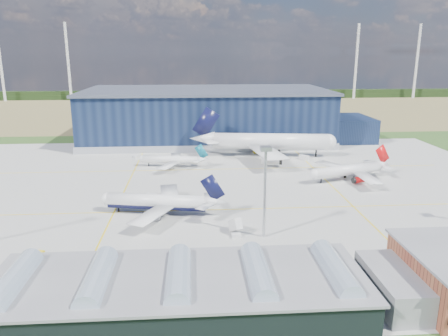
% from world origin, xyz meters
% --- Properties ---
extents(ground, '(600.00, 600.00, 0.00)m').
position_xyz_m(ground, '(0.00, 0.00, 0.00)').
color(ground, '#33511E').
rests_on(ground, ground).
extents(apron, '(220.00, 160.00, 0.08)m').
position_xyz_m(apron, '(0.00, 10.00, 0.03)').
color(apron, '#AEAEA9').
rests_on(apron, ground).
extents(farmland, '(600.00, 220.00, 0.01)m').
position_xyz_m(farmland, '(0.00, 220.00, 0.00)').
color(farmland, olive).
rests_on(farmland, ground).
extents(treeline, '(600.00, 8.00, 8.00)m').
position_xyz_m(treeline, '(0.00, 300.00, 4.00)').
color(treeline, black).
rests_on(treeline, ground).
extents(hangar, '(145.00, 62.00, 26.10)m').
position_xyz_m(hangar, '(2.81, 94.80, 11.62)').
color(hangar, '#101C37').
rests_on(hangar, ground).
extents(glass_concourse, '(78.00, 23.00, 8.60)m').
position_xyz_m(glass_concourse, '(-6.45, -60.00, 3.69)').
color(glass_concourse, black).
rests_on(glass_concourse, ground).
extents(light_mast_center, '(2.60, 2.60, 23.00)m').
position_xyz_m(light_mast_center, '(10.00, -30.00, 15.43)').
color(light_mast_center, '#B7B9BE').
rests_on(light_mast_center, ground).
extents(airliner_navy, '(42.54, 41.92, 11.83)m').
position_xyz_m(airliner_navy, '(-17.55, -12.00, 5.92)').
color(airliner_navy, white).
rests_on(airliner_navy, ground).
extents(airliner_red, '(44.16, 43.68, 11.43)m').
position_xyz_m(airliner_red, '(47.54, 17.06, 5.71)').
color(airliner_red, white).
rests_on(airliner_red, ground).
extents(airliner_widebody, '(71.30, 70.10, 20.81)m').
position_xyz_m(airliner_widebody, '(26.35, 55.00, 10.41)').
color(airliner_widebody, white).
rests_on(airliner_widebody, ground).
extents(airliner_regional, '(32.90, 32.40, 9.29)m').
position_xyz_m(airliner_regional, '(-16.24, 40.00, 4.64)').
color(airliner_regional, white).
rests_on(airliner_regional, ground).
extents(gse_tug_a, '(3.01, 3.99, 1.48)m').
position_xyz_m(gse_tug_a, '(-42.14, -38.37, 0.74)').
color(gse_tug_a, yellow).
rests_on(gse_tug_a, ground).
extents(gse_tug_b, '(2.04, 3.00, 1.29)m').
position_xyz_m(gse_tug_b, '(16.52, -40.33, 0.64)').
color(gse_tug_b, yellow).
rests_on(gse_tug_b, ground).
extents(gse_van_a, '(5.28, 3.94, 2.11)m').
position_xyz_m(gse_van_a, '(-19.72, -0.47, 1.06)').
color(gse_van_a, silver).
rests_on(gse_van_a, ground).
extents(gse_cart_a, '(2.41, 3.20, 1.26)m').
position_xyz_m(gse_cart_a, '(46.85, 21.12, 0.63)').
color(gse_cart_a, silver).
rests_on(gse_cart_a, ground).
extents(gse_van_b, '(4.02, 4.66, 1.97)m').
position_xyz_m(gse_van_b, '(39.75, 47.69, 0.98)').
color(gse_van_b, silver).
rests_on(gse_van_b, ground).
extents(gse_tug_c, '(2.00, 3.11, 1.34)m').
position_xyz_m(gse_tug_c, '(21.04, 62.00, 0.67)').
color(gse_tug_c, yellow).
rests_on(gse_tug_c, ground).
extents(gse_cart_b, '(3.14, 3.26, 1.18)m').
position_xyz_m(gse_cart_b, '(-32.00, 55.27, 0.59)').
color(gse_cart_b, silver).
rests_on(gse_cart_b, ground).
extents(airstair, '(3.28, 4.93, 2.93)m').
position_xyz_m(airstair, '(3.18, -27.18, 1.46)').
color(airstair, silver).
rests_on(airstair, ground).
extents(car_b, '(3.93, 1.51, 1.28)m').
position_xyz_m(car_b, '(11.73, -48.00, 0.64)').
color(car_b, '#99999E').
rests_on(car_b, ground).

